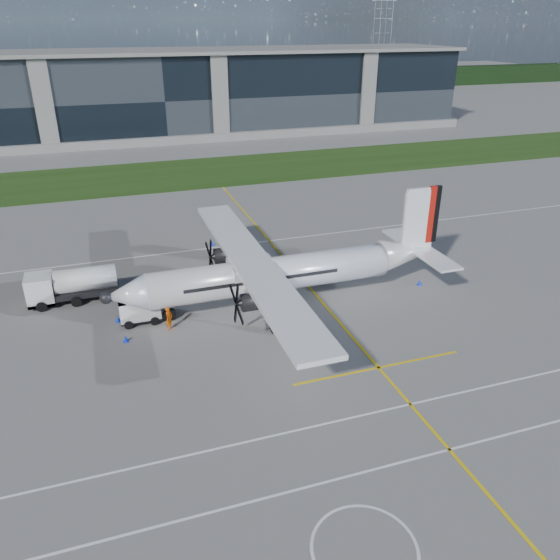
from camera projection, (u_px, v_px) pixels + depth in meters
ground at (200, 187)px, 74.39m from camera, size 400.00×400.00×0.00m
grass_strip at (190, 173)px, 81.22m from camera, size 400.00×18.00×0.04m
terminal_building at (158, 95)px, 105.37m from camera, size 120.00×20.00×15.00m
tree_line at (134, 87)px, 158.64m from camera, size 400.00×6.00×6.00m
pylon_east at (382, 38)px, 186.31m from camera, size 9.00×4.60×30.00m
yellow_taxiway_centerline at (296, 271)px, 49.58m from camera, size 0.20×70.00×0.01m
white_lane_line at (400, 463)px, 28.19m from camera, size 90.00×0.15×0.01m
turboprop_aircraft at (283, 254)px, 42.34m from camera, size 27.34×28.35×8.51m
fuel_tanker_truck at (66, 286)px, 43.70m from camera, size 7.37×2.39×2.76m
baggage_tug at (140, 310)px, 41.02m from camera, size 3.18×1.91×1.91m
ground_crew_person at (169, 317)px, 39.89m from camera, size 0.98×1.04×2.08m
safety_cone_nose_port at (126, 338)px, 38.70m from camera, size 0.36×0.36×0.50m
safety_cone_tail at (420, 282)px, 46.94m from camera, size 0.36×0.36×0.50m
safety_cone_nose_stbd at (118, 319)px, 41.26m from camera, size 0.36×0.36×0.50m
safety_cone_stbdwing at (212, 243)px, 55.14m from camera, size 0.36×0.36×0.50m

